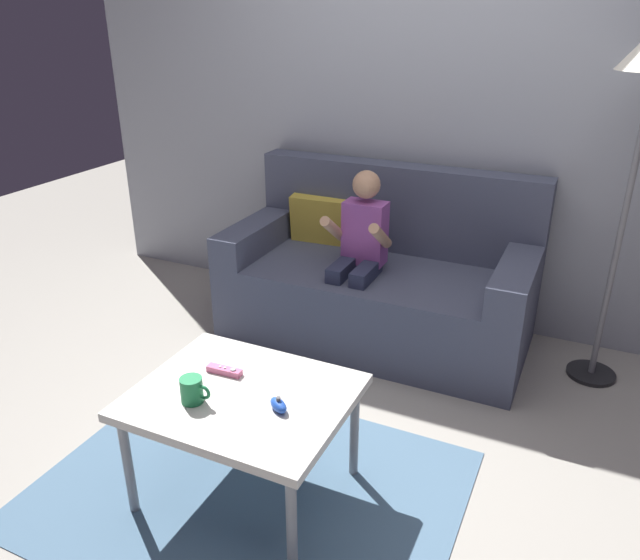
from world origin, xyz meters
TOP-DOWN VIEW (x-y plane):
  - ground_plane at (0.00, 0.00)m, footprint 9.18×9.18m
  - wall_back at (0.00, 1.50)m, footprint 4.59×0.05m
  - couch at (-0.22, 1.11)m, footprint 1.65×0.80m
  - person_seated_on_couch at (-0.27, 0.92)m, footprint 0.32×0.39m
  - coffee_table at (-0.23, -0.31)m, footprint 0.77×0.63m
  - area_rug at (-0.23, -0.31)m, footprint 1.59×1.22m
  - game_remote_pink_near_edge at (-0.36, -0.23)m, footprint 0.14×0.04m
  - nunchuk_blue at (-0.06, -0.35)m, footprint 0.10×0.09m
  - coffee_mug at (-0.36, -0.43)m, footprint 0.12×0.08m

SIDE VIEW (x-z plane):
  - ground_plane at x=0.00m, z-range 0.00..0.00m
  - area_rug at x=-0.23m, z-range 0.00..0.01m
  - couch at x=-0.22m, z-range -0.14..0.79m
  - coffee_table at x=-0.23m, z-range 0.18..0.64m
  - game_remote_pink_near_edge at x=-0.36m, z-range 0.45..0.48m
  - nunchuk_blue at x=-0.06m, z-range 0.45..0.50m
  - coffee_mug at x=-0.36m, z-range 0.46..0.55m
  - person_seated_on_couch at x=-0.27m, z-range 0.07..1.04m
  - wall_back at x=0.00m, z-range 0.00..2.50m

